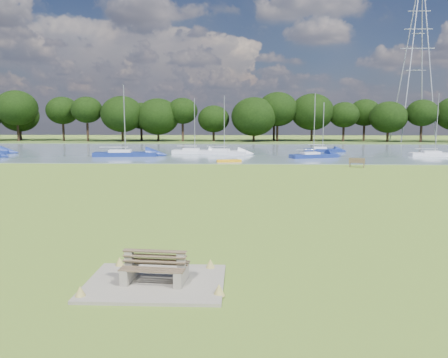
{
  "coord_description": "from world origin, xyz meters",
  "views": [
    {
      "loc": [
        2.6,
        -26.76,
        5.04
      ],
      "look_at": [
        1.65,
        -2.0,
        1.63
      ],
      "focal_mm": 35.0,
      "sensor_mm": 36.0,
      "label": 1
    }
  ],
  "objects_px": {
    "sailboat_0": "(322,149)",
    "kayak": "(229,161)",
    "sailboat_6": "(313,154)",
    "sailboat_1": "(435,153)",
    "riverbank_bench": "(357,163)",
    "sailboat_2": "(194,150)",
    "sailboat_8": "(125,153)",
    "pylon": "(417,46)",
    "sailboat_5": "(224,151)",
    "bench_pair": "(155,268)"
  },
  "relations": [
    {
      "from": "sailboat_1",
      "to": "sailboat_5",
      "type": "bearing_deg",
      "value": 177.83
    },
    {
      "from": "sailboat_6",
      "to": "sailboat_5",
      "type": "bearing_deg",
      "value": 135.07
    },
    {
      "from": "sailboat_1",
      "to": "sailboat_2",
      "type": "bearing_deg",
      "value": 176.29
    },
    {
      "from": "sailboat_6",
      "to": "sailboat_8",
      "type": "bearing_deg",
      "value": 155.94
    },
    {
      "from": "bench_pair",
      "to": "sailboat_6",
      "type": "bearing_deg",
      "value": 79.69
    },
    {
      "from": "sailboat_0",
      "to": "sailboat_2",
      "type": "xyz_separation_m",
      "value": [
        -19.14,
        -3.6,
        -0.02
      ]
    },
    {
      "from": "riverbank_bench",
      "to": "sailboat_0",
      "type": "height_order",
      "value": "sailboat_0"
    },
    {
      "from": "pylon",
      "to": "sailboat_6",
      "type": "height_order",
      "value": "pylon"
    },
    {
      "from": "sailboat_5",
      "to": "sailboat_2",
      "type": "bearing_deg",
      "value": 177.88
    },
    {
      "from": "riverbank_bench",
      "to": "sailboat_1",
      "type": "relative_size",
      "value": 0.2
    },
    {
      "from": "kayak",
      "to": "sailboat_1",
      "type": "bearing_deg",
      "value": 6.64
    },
    {
      "from": "sailboat_1",
      "to": "sailboat_6",
      "type": "bearing_deg",
      "value": -167.25
    },
    {
      "from": "riverbank_bench",
      "to": "pylon",
      "type": "height_order",
      "value": "pylon"
    },
    {
      "from": "sailboat_0",
      "to": "sailboat_1",
      "type": "distance_m",
      "value": 15.44
    },
    {
      "from": "riverbank_bench",
      "to": "sailboat_8",
      "type": "distance_m",
      "value": 30.34
    },
    {
      "from": "pylon",
      "to": "riverbank_bench",
      "type": "bearing_deg",
      "value": -116.32
    },
    {
      "from": "sailboat_0",
      "to": "kayak",
      "type": "bearing_deg",
      "value": -131.86
    },
    {
      "from": "riverbank_bench",
      "to": "sailboat_2",
      "type": "bearing_deg",
      "value": 157.42
    },
    {
      "from": "sailboat_0",
      "to": "sailboat_5",
      "type": "bearing_deg",
      "value": -163.36
    },
    {
      "from": "pylon",
      "to": "sailboat_2",
      "type": "height_order",
      "value": "pylon"
    },
    {
      "from": "sailboat_5",
      "to": "sailboat_6",
      "type": "height_order",
      "value": "sailboat_5"
    },
    {
      "from": "sailboat_1",
      "to": "sailboat_8",
      "type": "xyz_separation_m",
      "value": [
        -41.94,
        -2.01,
        0.09
      ]
    },
    {
      "from": "bench_pair",
      "to": "sailboat_8",
      "type": "xyz_separation_m",
      "value": [
        -13.05,
        45.37,
        0.03
      ]
    },
    {
      "from": "kayak",
      "to": "sailboat_0",
      "type": "height_order",
      "value": "sailboat_0"
    },
    {
      "from": "bench_pair",
      "to": "sailboat_1",
      "type": "xyz_separation_m",
      "value": [
        28.89,
        47.38,
        -0.06
      ]
    },
    {
      "from": "sailboat_1",
      "to": "sailboat_6",
      "type": "distance_m",
      "value": 17.25
    },
    {
      "from": "sailboat_8",
      "to": "bench_pair",
      "type": "bearing_deg",
      "value": -81.2
    },
    {
      "from": "sailboat_8",
      "to": "sailboat_1",
      "type": "bearing_deg",
      "value": -4.5
    },
    {
      "from": "bench_pair",
      "to": "sailboat_0",
      "type": "xyz_separation_m",
      "value": [
        14.97,
        54.06,
        -0.0
      ]
    },
    {
      "from": "riverbank_bench",
      "to": "kayak",
      "type": "height_order",
      "value": "riverbank_bench"
    },
    {
      "from": "riverbank_bench",
      "to": "sailboat_5",
      "type": "bearing_deg",
      "value": 152.01
    },
    {
      "from": "riverbank_bench",
      "to": "sailboat_8",
      "type": "relative_size",
      "value": 0.18
    },
    {
      "from": "kayak",
      "to": "sailboat_6",
      "type": "relative_size",
      "value": 0.35
    },
    {
      "from": "bench_pair",
      "to": "sailboat_0",
      "type": "relative_size",
      "value": 0.27
    },
    {
      "from": "bench_pair",
      "to": "sailboat_1",
      "type": "relative_size",
      "value": 0.24
    },
    {
      "from": "sailboat_1",
      "to": "sailboat_5",
      "type": "distance_m",
      "value": 28.78
    },
    {
      "from": "pylon",
      "to": "sailboat_5",
      "type": "distance_m",
      "value": 56.32
    },
    {
      "from": "bench_pair",
      "to": "sailboat_0",
      "type": "distance_m",
      "value": 56.09
    },
    {
      "from": "pylon",
      "to": "sailboat_1",
      "type": "bearing_deg",
      "value": -106.69
    },
    {
      "from": "sailboat_6",
      "to": "sailboat_8",
      "type": "height_order",
      "value": "sailboat_8"
    },
    {
      "from": "sailboat_5",
      "to": "pylon",
      "type": "bearing_deg",
      "value": 54.3
    },
    {
      "from": "kayak",
      "to": "sailboat_8",
      "type": "xyz_separation_m",
      "value": [
        -14.27,
        7.37,
        0.37
      ]
    },
    {
      "from": "sailboat_6",
      "to": "sailboat_8",
      "type": "distance_m",
      "value": 25.05
    },
    {
      "from": "riverbank_bench",
      "to": "kayak",
      "type": "bearing_deg",
      "value": -179.61
    },
    {
      "from": "pylon",
      "to": "sailboat_5",
      "type": "bearing_deg",
      "value": -138.82
    },
    {
      "from": "kayak",
      "to": "sailboat_2",
      "type": "bearing_deg",
      "value": 101.35
    },
    {
      "from": "sailboat_8",
      "to": "riverbank_bench",
      "type": "bearing_deg",
      "value": -30.73
    },
    {
      "from": "sailboat_1",
      "to": "sailboat_6",
      "type": "relative_size",
      "value": 1.02
    },
    {
      "from": "sailboat_1",
      "to": "sailboat_6",
      "type": "xyz_separation_m",
      "value": [
        -16.93,
        -3.34,
        0.03
      ]
    },
    {
      "from": "kayak",
      "to": "sailboat_0",
      "type": "bearing_deg",
      "value": 37.35
    }
  ]
}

